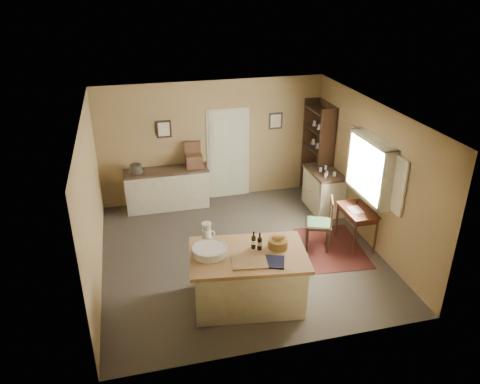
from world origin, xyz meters
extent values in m
plane|color=brown|center=(0.00, 0.00, 0.00)|extent=(5.00, 5.00, 0.00)
cube|color=#90754D|center=(0.00, 2.50, 1.35)|extent=(5.00, 0.10, 2.70)
cube|color=#90754D|center=(0.00, -2.50, 1.35)|extent=(5.00, 0.10, 2.70)
cube|color=#90754D|center=(-2.50, 0.00, 1.35)|extent=(0.10, 5.00, 2.70)
cube|color=#90754D|center=(2.50, 0.00, 1.35)|extent=(0.10, 5.00, 2.70)
plane|color=silver|center=(0.00, 0.00, 2.70)|extent=(5.00, 5.00, 0.00)
cube|color=#BABE9F|center=(0.35, 2.47, 1.05)|extent=(0.97, 0.06, 2.11)
cube|color=black|center=(-1.05, 2.48, 1.72)|extent=(0.32, 0.02, 0.38)
cube|color=beige|center=(-1.05, 2.47, 1.72)|extent=(0.24, 0.01, 0.30)
cube|color=black|center=(1.45, 2.48, 1.72)|extent=(0.32, 0.02, 0.38)
cube|color=beige|center=(1.45, 2.47, 1.72)|extent=(0.24, 0.01, 0.30)
cube|color=beige|center=(2.38, -0.20, 1.02)|extent=(0.25, 1.32, 0.06)
cube|color=beige|center=(2.38, -0.20, 2.08)|extent=(0.25, 1.32, 0.06)
cube|color=white|center=(2.50, -0.20, 1.55)|extent=(0.01, 1.20, 1.00)
cube|color=beige|center=(2.46, -1.02, 1.55)|extent=(0.04, 0.35, 1.00)
cube|color=beige|center=(2.46, 0.62, 1.55)|extent=(0.04, 0.35, 1.00)
cube|color=beige|center=(-0.22, -1.41, 0.42)|extent=(1.78, 1.25, 0.85)
cube|color=#A67C52|center=(-0.22, -1.41, 0.88)|extent=(1.92, 1.39, 0.06)
cylinder|color=white|center=(-0.80, -1.29, 0.96)|extent=(0.52, 0.52, 0.11)
cube|color=#A67C52|center=(-0.28, -1.67, 0.92)|extent=(0.56, 0.43, 0.03)
cube|color=black|center=(0.02, -1.73, 0.92)|extent=(0.50, 0.45, 0.02)
cylinder|color=olive|center=(0.26, -1.36, 0.98)|extent=(0.31, 0.31, 0.14)
cylinder|color=black|center=(-0.11, -1.29, 1.05)|extent=(0.07, 0.07, 0.29)
cylinder|color=black|center=(-0.03, -1.35, 1.05)|extent=(0.07, 0.07, 0.29)
cube|color=beige|center=(-1.10, 2.20, 0.42)|extent=(1.78, 0.49, 0.85)
cube|color=#332319|center=(-1.10, 2.20, 0.88)|extent=(1.82, 0.52, 0.05)
cube|color=#502F1E|center=(-0.47, 2.20, 1.04)|extent=(0.36, 0.27, 0.28)
cylinder|color=#59544F|center=(-1.72, 2.20, 0.99)|extent=(0.30, 0.30, 0.18)
cube|color=#411A13|center=(1.75, -0.25, 0.00)|extent=(1.25, 1.70, 0.01)
cube|color=black|center=(2.20, -0.25, 0.75)|extent=(0.50, 0.83, 0.03)
cube|color=black|center=(2.20, -0.25, 0.68)|extent=(0.44, 0.77, 0.10)
cube|color=silver|center=(2.15, -0.25, 0.77)|extent=(0.22, 0.30, 0.01)
cylinder|color=black|center=(2.30, -0.02, 0.79)|extent=(0.05, 0.05, 0.05)
cylinder|color=black|center=(1.99, -0.63, 0.36)|extent=(0.04, 0.04, 0.72)
cylinder|color=black|center=(2.41, -0.63, 0.36)|extent=(0.04, 0.04, 0.72)
cylinder|color=black|center=(1.99, 0.12, 0.36)|extent=(0.04, 0.04, 0.72)
cylinder|color=black|center=(2.41, 0.12, 0.36)|extent=(0.04, 0.04, 0.72)
cube|color=beige|center=(2.20, 1.30, 0.42)|extent=(0.57, 1.03, 0.85)
cube|color=#332319|center=(2.20, 1.30, 0.88)|extent=(0.60, 1.07, 0.05)
cylinder|color=silver|center=(2.17, 1.14, 0.95)|extent=(0.25, 0.25, 0.09)
cube|color=#321F15|center=(2.31, 1.53, 1.10)|extent=(0.37, 0.04, 2.20)
cube|color=#321F15|center=(2.31, 2.47, 1.10)|extent=(0.37, 0.04, 2.20)
cube|color=#321F15|center=(2.49, 2.00, 1.10)|extent=(0.02, 0.99, 2.20)
cube|color=#321F15|center=(2.31, 2.00, 0.05)|extent=(0.37, 0.95, 0.03)
cube|color=#321F15|center=(2.31, 2.00, 0.60)|extent=(0.37, 0.95, 0.03)
cube|color=#321F15|center=(2.31, 2.00, 1.15)|extent=(0.37, 0.95, 0.03)
cube|color=#321F15|center=(2.31, 2.00, 1.59)|extent=(0.37, 0.95, 0.03)
cube|color=#321F15|center=(2.31, 2.00, 2.03)|extent=(0.37, 0.95, 0.03)
cylinder|color=white|center=(2.31, 2.00, 1.21)|extent=(0.12, 0.12, 0.11)
camera|label=1|loc=(-1.80, -7.19, 4.79)|focal=35.00mm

